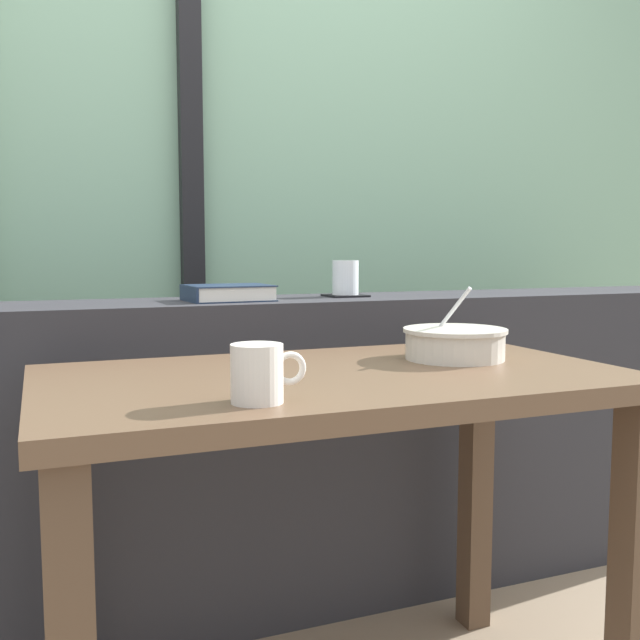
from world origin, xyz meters
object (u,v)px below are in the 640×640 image
coaster_square (345,296)px  juice_glass (345,279)px  breakfast_table (336,440)px  soup_bowl (455,343)px  closed_book (228,293)px  ceramic_mug (259,373)px

coaster_square → juice_glass: (0.00, 0.00, 0.04)m
breakfast_table → juice_glass: juice_glass is taller
coaster_square → soup_bowl: (0.02, -0.49, -0.07)m
closed_book → breakfast_table: bearing=-82.3°
breakfast_table → closed_book: 0.56m
closed_book → soup_bowl: 0.58m
ceramic_mug → closed_book: bearing=79.1°
juice_glass → ceramic_mug: 0.87m
breakfast_table → coaster_square: size_ratio=10.40×
juice_glass → soup_bowl: (0.02, -0.49, -0.11)m
ceramic_mug → coaster_square: bearing=57.9°
breakfast_table → closed_book: closed_book is taller
breakfast_table → soup_bowl: soup_bowl is taller
closed_book → ceramic_mug: size_ratio=1.82×
soup_bowl → juice_glass: bearing=92.9°
coaster_square → closed_book: size_ratio=0.49×
breakfast_table → closed_book: size_ratio=5.05×
coaster_square → ceramic_mug: size_ratio=0.88×
juice_glass → soup_bowl: juice_glass is taller
soup_bowl → ceramic_mug: bearing=-153.2°
closed_book → ceramic_mug: (-0.13, -0.70, -0.07)m
breakfast_table → ceramic_mug: ceramic_mug is taller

